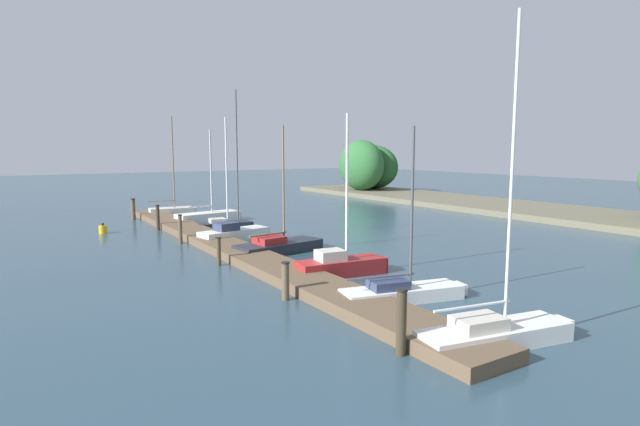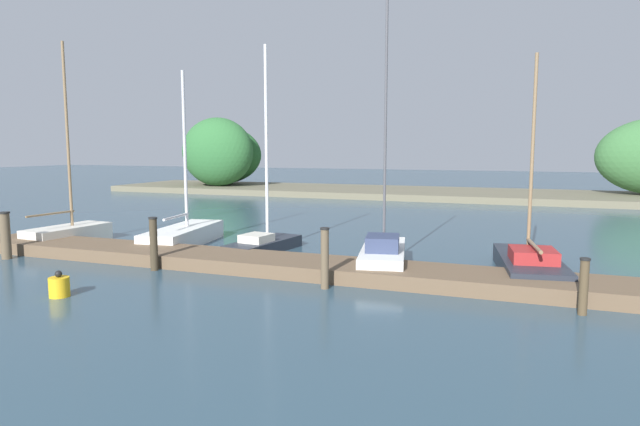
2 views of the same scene
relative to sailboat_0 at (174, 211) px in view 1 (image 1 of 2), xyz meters
The scene contains 16 objects.
dock_pier 12.99m from the sailboat_0, ahead, with size 29.21×1.80×0.35m.
sailboat_0 is the anchor object (origin of this frame).
sailboat_1 3.91m from the sailboat_0, 18.69° to the left, with size 1.85×4.34×5.70m.
sailboat_2 6.84m from the sailboat_0, ahead, with size 1.45×3.21×6.29m.
sailboat_3 10.79m from the sailboat_0, ahead, with size 1.76×3.87×7.34m.
sailboat_4 14.43m from the sailboat_0, ahead, with size 1.93×4.31×5.52m.
sailboat_5 19.16m from the sailboat_0, ahead, with size 1.42×3.53×5.76m.
sailboat_6 22.70m from the sailboat_0, ahead, with size 1.81×4.07×5.18m.
sailboat_7 26.46m from the sailboat_0, ahead, with size 1.69×4.16×7.51m.
mooring_piling_0 2.69m from the sailboat_0, 84.40° to the right, with size 0.31×0.31×1.37m.
mooring_piling_1 5.74m from the sailboat_0, 24.44° to the right, with size 0.23×0.23×1.41m.
mooring_piling_2 10.38m from the sailboat_0, 14.25° to the right, with size 0.21×0.21×1.41m.
mooring_piling_3 15.61m from the sailboat_0, ahead, with size 0.19×0.19×1.12m.
mooring_piling_4 20.93m from the sailboat_0, ahead, with size 0.26×0.26×1.17m.
mooring_piling_5 25.81m from the sailboat_0, ahead, with size 0.26×0.26×1.50m.
channel_buoy_0 7.17m from the sailboat_0, 46.69° to the right, with size 0.43×0.43×0.58m.
Camera 1 is at (20.83, 4.52, 4.51)m, focal length 28.26 mm.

